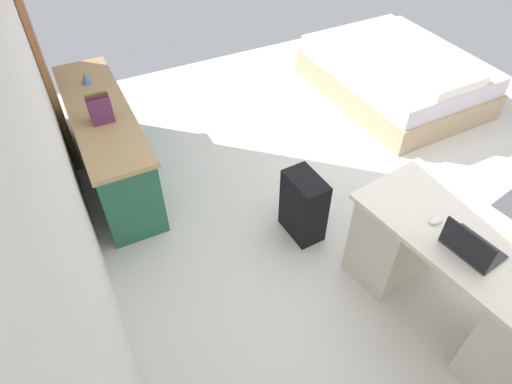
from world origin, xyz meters
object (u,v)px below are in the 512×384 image
(computer_mouse, at_px, (436,220))
(figurine_small, at_px, (85,78))
(credenza, at_px, (108,144))
(bed, at_px, (395,75))
(suitcase_black, at_px, (303,206))
(laptop, at_px, (470,247))
(desk, at_px, (458,279))

(computer_mouse, relative_size, figurine_small, 0.91)
(credenza, relative_size, bed, 0.93)
(suitcase_black, relative_size, figurine_small, 5.13)
(credenza, relative_size, laptop, 5.33)
(credenza, relative_size, suitcase_black, 3.19)
(credenza, distance_m, bed, 3.20)
(desk, xyz_separation_m, bed, (2.43, -1.53, -0.15))
(bed, bearing_deg, laptop, 146.31)
(credenza, xyz_separation_m, suitcase_black, (-1.36, -1.18, -0.08))
(desk, bearing_deg, suitcase_black, 23.64)
(figurine_small, bearing_deg, computer_mouse, -149.59)
(computer_mouse, bearing_deg, figurine_small, 22.44)
(bed, height_order, computer_mouse, computer_mouse)
(desk, relative_size, figurine_small, 13.80)
(credenza, distance_m, figurine_small, 0.61)
(desk, bearing_deg, bed, -32.27)
(computer_mouse, distance_m, figurine_small, 3.09)
(laptop, height_order, figurine_small, laptop)
(desk, distance_m, figurine_small, 3.36)
(credenza, bearing_deg, desk, -145.88)
(credenza, height_order, figurine_small, figurine_small)
(desk, bearing_deg, laptop, 105.24)
(laptop, bearing_deg, figurine_small, 28.03)
(credenza, xyz_separation_m, computer_mouse, (-2.22, -1.56, 0.41))
(suitcase_black, bearing_deg, credenza, 37.91)
(credenza, distance_m, laptop, 2.96)
(bed, xyz_separation_m, suitcase_black, (-1.34, 2.01, 0.04))
(suitcase_black, relative_size, laptop, 1.67)
(suitcase_black, xyz_separation_m, laptop, (-1.12, -0.37, 0.52))
(suitcase_black, height_order, figurine_small, figurine_small)
(laptop, bearing_deg, bed, -33.69)
(desk, bearing_deg, credenza, 34.12)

